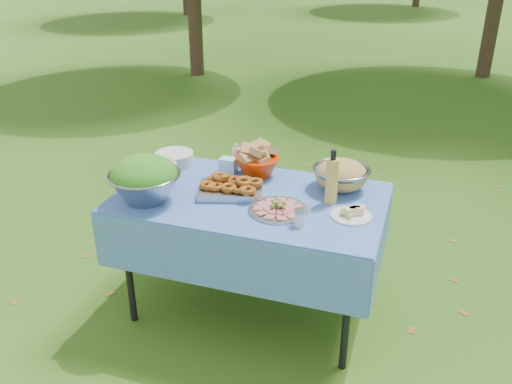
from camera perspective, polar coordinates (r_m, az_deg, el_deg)
ground at (r=3.38m, az=-0.56°, el=-12.10°), size 80.00×80.00×0.00m
picnic_table at (r=3.17m, az=-0.59°, el=-6.64°), size 1.46×0.86×0.76m
salad_bowl at (r=2.94m, az=-11.68°, el=1.36°), size 0.40×0.40×0.25m
pasta_bowl_white at (r=3.23m, az=-10.48°, el=2.50°), size 0.31×0.31×0.13m
plate_stack at (r=3.42m, az=-8.57°, el=3.53°), size 0.28×0.28×0.08m
wipes_box at (r=3.27m, az=-2.94°, el=2.83°), size 0.10×0.07×0.09m
sanitizer_bottle at (r=3.33m, az=-2.06°, el=3.84°), size 0.06×0.06×0.15m
bread_bowl at (r=3.21m, az=0.14°, el=3.24°), size 0.33×0.33×0.18m
pasta_bowl_steel at (r=3.08m, az=8.97°, el=1.84°), size 0.41×0.41×0.17m
fried_tray at (r=3.00m, az=-2.67°, el=0.56°), size 0.41×0.34×0.08m
charcuterie_platter at (r=2.81m, az=2.40°, el=-1.34°), size 0.33×0.33×0.07m
oil_bottle at (r=2.88m, az=8.01°, el=1.58°), size 0.08×0.08×0.30m
cheese_plate at (r=2.80m, az=10.03°, el=-2.06°), size 0.23×0.23×0.06m
shaker at (r=2.67m, az=4.61°, el=-2.70°), size 0.07×0.07×0.09m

